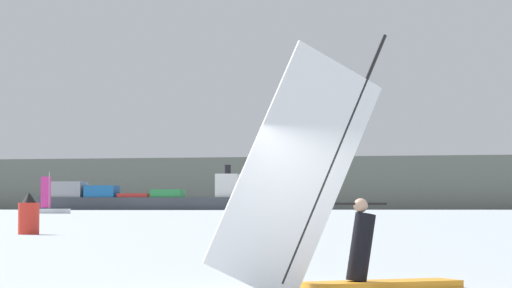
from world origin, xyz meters
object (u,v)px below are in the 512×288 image
at_px(cargo_ship, 144,199).
at_px(channel_buoy, 29,216).
at_px(windsurfer, 338,224).
at_px(small_sailboat, 49,210).

relative_size(cargo_ship, channel_buoy, 71.16).
xyz_separation_m(windsurfer, channel_buoy, (-12.78, 36.53, -0.11)).
height_order(cargo_ship, channel_buoy, cargo_ship).
relative_size(windsurfer, small_sailboat, 0.43).
height_order(windsurfer, channel_buoy, windsurfer).
bearing_deg(windsurfer, small_sailboat, 77.53).
bearing_deg(channel_buoy, cargo_ship, 96.38).
distance_m(channel_buoy, small_sailboat, 211.19).
distance_m(windsurfer, cargo_ship, 739.20).
xyz_separation_m(cargo_ship, small_sailboat, (36.86, -489.90, -6.55)).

